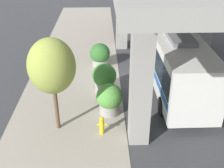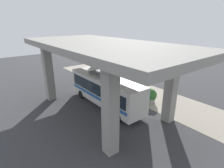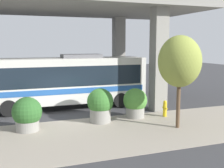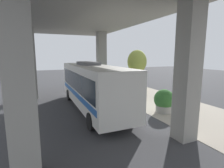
% 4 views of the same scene
% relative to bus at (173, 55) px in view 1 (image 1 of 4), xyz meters
% --- Properties ---
extents(ground_plane, '(80.00, 80.00, 0.00)m').
position_rel_bus_xyz_m(ground_plane, '(-3.22, 0.52, -1.95)').
color(ground_plane, '#38383A').
rests_on(ground_plane, ground).
extents(sidewalk_strip, '(6.00, 40.00, 0.02)m').
position_rel_bus_xyz_m(sidewalk_strip, '(-6.22, 0.52, -1.94)').
color(sidewalk_strip, gray).
rests_on(sidewalk_strip, ground).
extents(bus, '(2.71, 10.56, 3.60)m').
position_rel_bus_xyz_m(bus, '(0.00, 0.00, 0.00)').
color(bus, silver).
rests_on(bus, ground).
extents(fire_hydrant, '(0.46, 0.22, 0.98)m').
position_rel_bus_xyz_m(fire_hydrant, '(-4.42, -4.96, -1.45)').
color(fire_hydrant, gold).
rests_on(fire_hydrant, ground).
extents(planter_front, '(1.39, 1.39, 1.74)m').
position_rel_bus_xyz_m(planter_front, '(-4.00, -3.23, -1.07)').
color(planter_front, gray).
rests_on(planter_front, ground).
extents(planter_middle, '(1.44, 1.44, 1.89)m').
position_rel_bus_xyz_m(planter_middle, '(-4.24, -1.03, -0.98)').
color(planter_middle, gray).
rests_on(planter_middle, ground).
extents(planter_back, '(1.45, 1.45, 1.70)m').
position_rel_bus_xyz_m(planter_back, '(-4.51, 2.83, -1.11)').
color(planter_back, gray).
rests_on(planter_back, ground).
extents(street_tree_near, '(2.15, 2.15, 4.71)m').
position_rel_bus_xyz_m(street_tree_near, '(-6.60, -4.43, 1.45)').
color(street_tree_near, brown).
rests_on(street_tree_near, ground).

